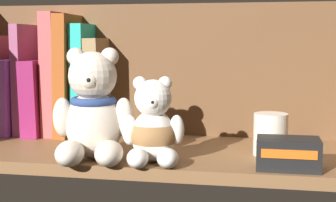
{
  "coord_description": "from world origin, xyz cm",
  "views": [
    {
      "loc": [
        15.62,
        -85.82,
        21.02
      ],
      "look_at": [
        -1.26,
        0.0,
        10.63
      ],
      "focal_mm": 53.88,
      "sensor_mm": 36.0,
      "label": 1
    }
  ],
  "objects_px": {
    "book_3": "(42,97)",
    "small_product_box": "(288,154)",
    "book_4": "(57,74)",
    "teddy_bear_larger": "(93,112)",
    "book_0": "(2,84)",
    "book_1": "(17,96)",
    "pillar_candle": "(271,134)",
    "book_7": "(99,87)",
    "teddy_bear_smaller": "(153,129)",
    "book_2": "(28,79)",
    "book_5": "(71,75)",
    "book_6": "(85,80)"
  },
  "relations": [
    {
      "from": "book_3",
      "to": "small_product_box",
      "type": "xyz_separation_m",
      "value": [
        0.49,
        -0.21,
        -0.05
      ]
    },
    {
      "from": "book_4",
      "to": "teddy_bear_larger",
      "type": "distance_m",
      "value": 0.26
    },
    {
      "from": "book_0",
      "to": "book_3",
      "type": "distance_m",
      "value": 0.09
    },
    {
      "from": "book_1",
      "to": "pillar_candle",
      "type": "xyz_separation_m",
      "value": [
        0.52,
        -0.12,
        -0.04
      ]
    },
    {
      "from": "book_0",
      "to": "book_7",
      "type": "bearing_deg",
      "value": 0.0
    },
    {
      "from": "book_3",
      "to": "teddy_bear_smaller",
      "type": "xyz_separation_m",
      "value": [
        0.28,
        -0.2,
        -0.02
      ]
    },
    {
      "from": "book_2",
      "to": "pillar_candle",
      "type": "xyz_separation_m",
      "value": [
        0.49,
        -0.12,
        -0.08
      ]
    },
    {
      "from": "book_5",
      "to": "book_0",
      "type": "bearing_deg",
      "value": 180.0
    },
    {
      "from": "teddy_bear_larger",
      "to": "small_product_box",
      "type": "relative_size",
      "value": 1.94
    },
    {
      "from": "book_3",
      "to": "teddy_bear_larger",
      "type": "height_order",
      "value": "teddy_bear_larger"
    },
    {
      "from": "book_5",
      "to": "book_7",
      "type": "height_order",
      "value": "book_5"
    },
    {
      "from": "book_3",
      "to": "pillar_candle",
      "type": "xyz_separation_m",
      "value": [
        0.46,
        -0.12,
        -0.04
      ]
    },
    {
      "from": "book_5",
      "to": "book_6",
      "type": "height_order",
      "value": "book_5"
    },
    {
      "from": "book_7",
      "to": "pillar_candle",
      "type": "bearing_deg",
      "value": -18.69
    },
    {
      "from": "book_0",
      "to": "book_4",
      "type": "bearing_deg",
      "value": 0.0
    },
    {
      "from": "pillar_candle",
      "to": "book_3",
      "type": "bearing_deg",
      "value": 166.09
    },
    {
      "from": "book_1",
      "to": "teddy_bear_smaller",
      "type": "distance_m",
      "value": 0.4
    },
    {
      "from": "book_3",
      "to": "teddy_bear_larger",
      "type": "bearing_deg",
      "value": -48.02
    },
    {
      "from": "teddy_bear_smaller",
      "to": "small_product_box",
      "type": "height_order",
      "value": "teddy_bear_smaller"
    },
    {
      "from": "book_6",
      "to": "book_7",
      "type": "height_order",
      "value": "book_6"
    },
    {
      "from": "book_6",
      "to": "book_4",
      "type": "bearing_deg",
      "value": 180.0
    },
    {
      "from": "book_0",
      "to": "book_6",
      "type": "xyz_separation_m",
      "value": [
        0.18,
        0.0,
        0.01
      ]
    },
    {
      "from": "teddy_bear_smaller",
      "to": "pillar_candle",
      "type": "bearing_deg",
      "value": 26.31
    },
    {
      "from": "book_5",
      "to": "teddy_bear_larger",
      "type": "bearing_deg",
      "value": -59.76
    },
    {
      "from": "book_5",
      "to": "small_product_box",
      "type": "height_order",
      "value": "book_5"
    },
    {
      "from": "book_2",
      "to": "pillar_candle",
      "type": "relative_size",
      "value": 3.18
    },
    {
      "from": "book_5",
      "to": "pillar_candle",
      "type": "relative_size",
      "value": 3.45
    },
    {
      "from": "book_0",
      "to": "book_7",
      "type": "height_order",
      "value": "book_0"
    },
    {
      "from": "book_3",
      "to": "teddy_bear_smaller",
      "type": "distance_m",
      "value": 0.35
    },
    {
      "from": "book_2",
      "to": "book_1",
      "type": "bearing_deg",
      "value": 180.0
    },
    {
      "from": "book_4",
      "to": "book_7",
      "type": "distance_m",
      "value": 0.09
    },
    {
      "from": "book_1",
      "to": "book_4",
      "type": "xyz_separation_m",
      "value": [
        0.09,
        0.0,
        0.05
      ]
    },
    {
      "from": "book_3",
      "to": "teddy_bear_larger",
      "type": "relative_size",
      "value": 0.84
    },
    {
      "from": "pillar_candle",
      "to": "small_product_box",
      "type": "xyz_separation_m",
      "value": [
        0.03,
        -0.09,
        -0.01
      ]
    },
    {
      "from": "book_7",
      "to": "book_6",
      "type": "bearing_deg",
      "value": 180.0
    },
    {
      "from": "book_7",
      "to": "pillar_candle",
      "type": "height_order",
      "value": "book_7"
    },
    {
      "from": "book_5",
      "to": "book_4",
      "type": "bearing_deg",
      "value": 180.0
    },
    {
      "from": "book_7",
      "to": "book_5",
      "type": "bearing_deg",
      "value": 180.0
    },
    {
      "from": "book_3",
      "to": "book_7",
      "type": "distance_m",
      "value": 0.13
    },
    {
      "from": "book_0",
      "to": "pillar_candle",
      "type": "xyz_separation_m",
      "value": [
        0.55,
        -0.12,
        -0.07
      ]
    },
    {
      "from": "teddy_bear_smaller",
      "to": "teddy_bear_larger",
      "type": "bearing_deg",
      "value": 179.38
    },
    {
      "from": "book_3",
      "to": "book_5",
      "type": "distance_m",
      "value": 0.08
    },
    {
      "from": "book_6",
      "to": "pillar_candle",
      "type": "height_order",
      "value": "book_6"
    },
    {
      "from": "teddy_bear_smaller",
      "to": "book_2",
      "type": "bearing_deg",
      "value": 146.72
    },
    {
      "from": "book_1",
      "to": "small_product_box",
      "type": "distance_m",
      "value": 0.58
    },
    {
      "from": "book_1",
      "to": "book_4",
      "type": "height_order",
      "value": "book_4"
    },
    {
      "from": "teddy_bear_smaller",
      "to": "book_5",
      "type": "bearing_deg",
      "value": 136.79
    },
    {
      "from": "book_4",
      "to": "book_3",
      "type": "bearing_deg",
      "value": 180.0
    },
    {
      "from": "book_1",
      "to": "book_7",
      "type": "xyz_separation_m",
      "value": [
        0.18,
        0.0,
        0.02
      ]
    },
    {
      "from": "book_4",
      "to": "teddy_bear_larger",
      "type": "bearing_deg",
      "value": -53.83
    }
  ]
}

